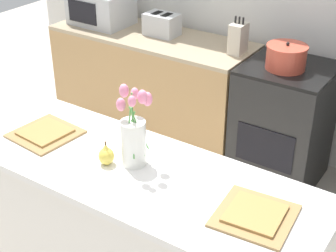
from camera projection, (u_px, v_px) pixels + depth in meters
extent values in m
cube|color=silver|center=(141.00, 247.00, 2.63)|extent=(1.76, 0.62, 0.88)
cube|color=silver|center=(138.00, 173.00, 2.41)|extent=(1.80, 0.66, 0.03)
cube|color=tan|center=(152.00, 88.00, 4.31)|extent=(1.68, 0.60, 0.88)
cube|color=tan|center=(152.00, 37.00, 4.08)|extent=(1.68, 0.60, 0.03)
cube|color=black|center=(282.00, 126.00, 3.74)|extent=(0.60, 0.60, 0.88)
cube|color=black|center=(290.00, 68.00, 3.52)|extent=(0.60, 0.60, 0.02)
cube|color=black|center=(264.00, 148.00, 3.54)|extent=(0.42, 0.01, 0.29)
cylinder|color=silver|center=(134.00, 143.00, 2.39)|extent=(0.12, 0.12, 0.23)
cylinder|color=#569E4C|center=(137.00, 127.00, 2.34)|extent=(0.08, 0.01, 0.28)
ellipsoid|color=pink|center=(142.00, 97.00, 2.24)|extent=(0.05, 0.05, 0.07)
cylinder|color=#569E4C|center=(139.00, 128.00, 2.37)|extent=(0.06, 0.08, 0.24)
ellipsoid|color=pink|center=(147.00, 99.00, 2.31)|extent=(0.05, 0.05, 0.07)
cylinder|color=#569E4C|center=(134.00, 126.00, 2.38)|extent=(0.05, 0.10, 0.25)
ellipsoid|color=pink|center=(135.00, 94.00, 2.36)|extent=(0.04, 0.04, 0.06)
cylinder|color=#569E4C|center=(129.00, 131.00, 2.37)|extent=(0.07, 0.02, 0.22)
ellipsoid|color=pink|center=(121.00, 105.00, 2.32)|extent=(0.04, 0.04, 0.07)
cylinder|color=#569E4C|center=(129.00, 125.00, 2.33)|extent=(0.02, 0.05, 0.32)
ellipsoid|color=pink|center=(123.00, 91.00, 2.23)|extent=(0.04, 0.04, 0.06)
cylinder|color=#569E4C|center=(133.00, 127.00, 2.34)|extent=(0.07, 0.09, 0.28)
ellipsoid|color=pink|center=(132.00, 101.00, 2.22)|extent=(0.04, 0.04, 0.05)
ellipsoid|color=#E5CC4C|center=(106.00, 156.00, 2.42)|extent=(0.08, 0.08, 0.09)
cone|color=#E5CC4C|center=(106.00, 147.00, 2.40)|extent=(0.04, 0.04, 0.03)
cylinder|color=brown|center=(105.00, 143.00, 2.39)|extent=(0.01, 0.01, 0.02)
cube|color=olive|center=(45.00, 134.00, 2.68)|extent=(0.33, 0.33, 0.01)
cube|color=#A37A42|center=(45.00, 132.00, 2.67)|extent=(0.24, 0.24, 0.01)
cube|color=olive|center=(255.00, 216.00, 2.10)|extent=(0.33, 0.33, 0.01)
cube|color=#A37A42|center=(255.00, 213.00, 2.09)|extent=(0.24, 0.24, 0.01)
cube|color=#B7BABC|center=(162.00, 25.00, 4.03)|extent=(0.26, 0.18, 0.17)
cube|color=black|center=(157.00, 13.00, 4.01)|extent=(0.05, 0.11, 0.01)
cube|color=black|center=(167.00, 15.00, 3.97)|extent=(0.05, 0.11, 0.01)
cube|color=black|center=(147.00, 18.00, 4.09)|extent=(0.02, 0.02, 0.02)
cylinder|color=#CC4C38|center=(286.00, 58.00, 3.45)|extent=(0.27, 0.27, 0.15)
cylinder|color=#CC4C38|center=(288.00, 46.00, 3.40)|extent=(0.28, 0.28, 0.01)
sphere|color=black|center=(288.00, 44.00, 3.40)|extent=(0.02, 0.02, 0.02)
cube|color=#B7BABC|center=(101.00, 8.00, 4.26)|extent=(0.48, 0.36, 0.27)
cube|color=black|center=(82.00, 12.00, 4.14)|extent=(0.29, 0.01, 0.18)
cube|color=beige|center=(238.00, 39.00, 3.68)|extent=(0.10, 0.14, 0.22)
cylinder|color=black|center=(236.00, 20.00, 3.63)|extent=(0.01, 0.01, 0.05)
cylinder|color=black|center=(239.00, 20.00, 3.61)|extent=(0.01, 0.01, 0.05)
cylinder|color=black|center=(243.00, 21.00, 3.60)|extent=(0.01, 0.01, 0.05)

